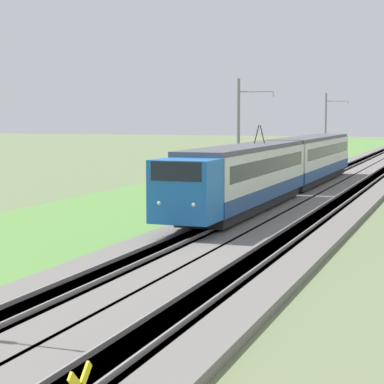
% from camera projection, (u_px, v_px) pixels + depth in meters
% --- Properties ---
extents(ballast_main, '(240.00, 4.40, 0.30)m').
position_uv_depth(ballast_main, '(304.00, 187.00, 57.56)').
color(ballast_main, slate).
rests_on(ballast_main, ground).
extents(ballast_adjacent, '(240.00, 4.40, 0.30)m').
position_uv_depth(ballast_adjacent, '(360.00, 189.00, 56.12)').
color(ballast_adjacent, slate).
rests_on(ballast_adjacent, ground).
extents(track_main, '(240.00, 1.57, 0.45)m').
position_uv_depth(track_main, '(304.00, 187.00, 57.55)').
color(track_main, '#4C4238').
rests_on(track_main, ground).
extents(track_adjacent, '(240.00, 1.57, 0.45)m').
position_uv_depth(track_adjacent, '(360.00, 189.00, 56.12)').
color(track_adjacent, '#4C4238').
rests_on(track_adjacent, ground).
extents(grass_verge, '(240.00, 13.05, 0.12)m').
position_uv_depth(grass_verge, '(219.00, 186.00, 59.89)').
color(grass_verge, '#5B8E42').
rests_on(grass_verge, ground).
extents(passenger_train, '(40.46, 2.88, 5.10)m').
position_uv_depth(passenger_train, '(284.00, 164.00, 50.84)').
color(passenger_train, blue).
rests_on(passenger_train, ground).
extents(catenary_mast_mid, '(0.22, 2.56, 8.16)m').
position_uv_depth(catenary_mast_mid, '(239.00, 137.00, 50.80)').
color(catenary_mast_mid, slate).
rests_on(catenary_mast_mid, ground).
extents(catenary_mast_far, '(0.22, 2.56, 8.16)m').
position_uv_depth(catenary_mast_far, '(326.00, 129.00, 82.89)').
color(catenary_mast_far, slate).
rests_on(catenary_mast_far, ground).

